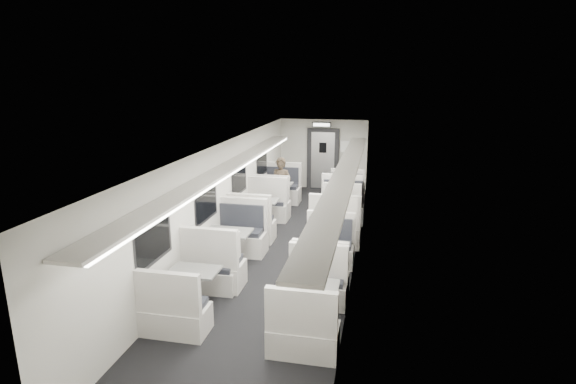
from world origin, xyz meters
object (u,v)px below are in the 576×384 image
at_px(booth_right_d, 311,305).
at_px(vestibule_door, 323,159).
at_px(booth_right_c, 325,262).
at_px(passenger, 281,187).
at_px(booth_left_b, 260,214).
at_px(booth_left_c, 228,249).
at_px(booth_left_a, 276,196).
at_px(booth_right_a, 345,201).
at_px(booth_right_b, 339,216).
at_px(booth_left_d, 195,289).
at_px(exit_sign, 322,125).

xyz_separation_m(booth_right_d, vestibule_door, (-1.00, 8.92, 0.68)).
height_order(booth_right_c, passenger, passenger).
distance_m(booth_left_b, vestibule_door, 4.76).
bearing_deg(booth_left_c, booth_left_a, 90.00).
xyz_separation_m(booth_left_a, booth_right_a, (2.00, 0.12, -0.04)).
distance_m(booth_right_a, passenger, 1.90).
height_order(booth_left_b, booth_right_d, booth_left_b).
bearing_deg(booth_right_c, booth_right_b, 90.00).
bearing_deg(booth_left_c, booth_right_a, 65.25).
relative_size(booth_left_b, booth_right_b, 0.95).
bearing_deg(booth_right_a, booth_left_c, -114.75).
distance_m(booth_left_a, booth_left_c, 4.22).
relative_size(booth_left_a, booth_left_d, 1.14).
xyz_separation_m(booth_left_c, booth_right_d, (2.00, -1.82, -0.05)).
xyz_separation_m(booth_left_d, booth_right_c, (2.00, 1.55, 0.00)).
xyz_separation_m(booth_right_d, passenger, (-1.72, 5.50, 0.47)).
bearing_deg(booth_left_d, vestibule_door, 83.51).
bearing_deg(booth_left_d, passenger, 87.01).
distance_m(booth_left_d, exit_sign, 8.57).
bearing_deg(booth_left_a, passenger, -62.49).
height_order(booth_left_a, booth_right_b, booth_right_b).
xyz_separation_m(booth_left_b, exit_sign, (1.00, 4.12, 1.88)).
distance_m(booth_left_b, exit_sign, 4.64).
height_order(booth_left_a, booth_right_d, booth_left_a).
bearing_deg(exit_sign, booth_left_d, -96.87).
xyz_separation_m(booth_left_b, booth_right_d, (2.00, -4.31, -0.04)).
distance_m(passenger, vestibule_door, 3.50).
bearing_deg(passenger, booth_right_c, -54.04).
relative_size(booth_left_a, booth_right_a, 1.12).
bearing_deg(booth_right_c, vestibule_door, 97.87).
bearing_deg(booth_left_b, booth_left_c, -90.00).
distance_m(booth_left_a, booth_left_d, 5.91).
relative_size(booth_left_c, booth_right_a, 1.11).
bearing_deg(booth_left_b, exit_sign, 76.36).
xyz_separation_m(passenger, exit_sign, (0.72, 2.93, 1.45)).
height_order(vestibule_door, exit_sign, exit_sign).
distance_m(booth_right_c, booth_right_d, 1.68).
xyz_separation_m(booth_left_b, booth_right_b, (2.00, 0.14, 0.02)).
height_order(booth_left_b, booth_right_a, booth_left_b).
bearing_deg(vestibule_door, booth_right_b, -77.40).
bearing_deg(passenger, booth_right_b, -19.86).
distance_m(booth_left_c, booth_right_c, 2.01).
distance_m(booth_right_b, vestibule_door, 4.63).
bearing_deg(booth_right_c, booth_right_d, -90.00).
xyz_separation_m(booth_left_a, vestibule_door, (1.00, 2.88, 0.63)).
height_order(booth_left_a, booth_left_d, booth_left_a).
height_order(booth_left_c, booth_right_a, booth_left_c).
height_order(booth_left_d, booth_right_a, booth_right_a).
distance_m(booth_left_a, booth_right_c, 4.80).
xyz_separation_m(booth_left_b, booth_left_d, (0.00, -4.18, -0.04)).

